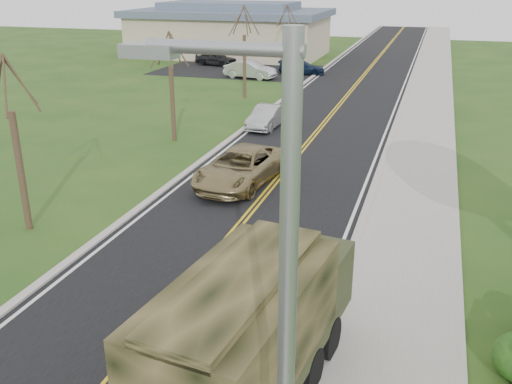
% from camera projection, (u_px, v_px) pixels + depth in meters
% --- Properties ---
extents(road, '(8.00, 120.00, 0.01)m').
position_uv_depth(road, '(353.00, 88.00, 44.89)').
color(road, black).
rests_on(road, ground).
extents(curb_right, '(0.30, 120.00, 0.12)m').
position_uv_depth(curb_right, '(407.00, 91.00, 43.71)').
color(curb_right, '#9E998E').
rests_on(curb_right, ground).
extents(sidewalk_right, '(3.20, 120.00, 0.10)m').
position_uv_depth(sidewalk_right, '(431.00, 92.00, 43.22)').
color(sidewalk_right, '#9E998E').
rests_on(sidewalk_right, ground).
extents(curb_left, '(0.30, 120.00, 0.10)m').
position_uv_depth(curb_left, '(302.00, 85.00, 46.04)').
color(curb_left, '#9E998E').
rests_on(curb_left, ground).
extents(bare_tree_a, '(1.93, 2.26, 6.08)m').
position_uv_depth(bare_tree_a, '(18.00, 157.00, 19.17)').
color(bare_tree_a, '#38281C').
rests_on(bare_tree_a, ground).
extents(bare_tree_b, '(1.83, 2.14, 5.73)m').
position_uv_depth(bare_tree_b, '(172.00, 95.00, 29.92)').
color(bare_tree_b, '#38281C').
rests_on(bare_tree_b, ground).
extents(bare_tree_c, '(2.04, 2.39, 6.42)m').
position_uv_depth(bare_tree_c, '(244.00, 59.00, 40.51)').
color(bare_tree_c, '#38281C').
rests_on(bare_tree_c, ground).
extents(bare_tree_d, '(1.88, 2.20, 5.91)m').
position_uv_depth(bare_tree_d, '(287.00, 44.00, 51.29)').
color(bare_tree_d, '#38281C').
rests_on(bare_tree_d, ground).
extents(commercial_building, '(25.50, 21.50, 5.65)m').
position_uv_depth(commercial_building, '(230.00, 30.00, 62.64)').
color(commercial_building, tan).
rests_on(commercial_building, ground).
extents(military_truck, '(3.06, 6.75, 3.25)m').
position_uv_depth(military_truck, '(253.00, 324.00, 11.37)').
color(military_truck, black).
rests_on(military_truck, ground).
extents(suv_champagne, '(3.11, 5.69, 1.51)m').
position_uv_depth(suv_champagne, '(241.00, 167.00, 24.16)').
color(suv_champagne, '#8E7D50').
rests_on(suv_champagne, ground).
extents(sedan_silver, '(1.58, 3.99, 1.29)m').
position_uv_depth(sedan_silver, '(267.00, 117.00, 33.14)').
color(sedan_silver, '#A6A7AB').
rests_on(sedan_silver, ground).
extents(lot_car_dark, '(4.47, 2.52, 1.44)m').
position_uv_depth(lot_car_dark, '(216.00, 58.00, 55.99)').
color(lot_car_dark, black).
rests_on(lot_car_dark, ground).
extents(lot_car_silver, '(4.72, 2.31, 1.49)m').
position_uv_depth(lot_car_silver, '(250.00, 70.00, 48.98)').
color(lot_car_silver, silver).
rests_on(lot_car_silver, ground).
extents(lot_car_navy, '(4.27, 2.06, 1.20)m').
position_uv_depth(lot_car_navy, '(302.00, 67.00, 51.11)').
color(lot_car_navy, '#0D1B33').
rests_on(lot_car_navy, ground).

